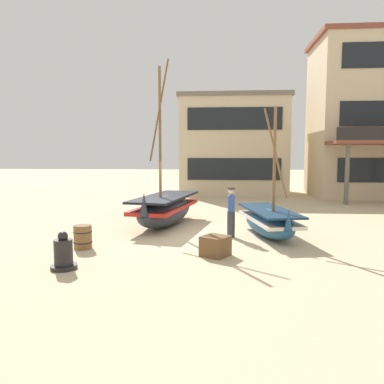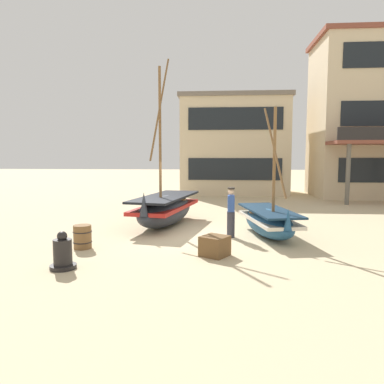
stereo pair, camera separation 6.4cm
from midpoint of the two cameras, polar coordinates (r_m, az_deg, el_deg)
The scene contains 8 objects.
ground_plane at distance 12.63m, azimuth -0.49°, elevation -6.78°, with size 120.00×120.00×0.00m, color #CCB78E.
fishing_boat_near_left at distance 12.68m, azimuth 11.85°, elevation -4.46°, with size 1.93×3.76×4.40m.
fishing_boat_centre_large at distance 14.34m, azimuth -4.34°, elevation -2.62°, with size 2.36×4.74×6.52m.
fisherman_by_hull at distance 12.22m, azimuth 6.03°, elevation -3.27°, with size 0.26×0.36×1.68m.
capstan_winch at distance 9.42m, azimuth -19.78°, elevation -9.21°, with size 0.63×0.63×0.93m.
wooden_barrel at distance 11.24m, azimuth -16.99°, elevation -6.78°, with size 0.56×0.56×0.70m.
cargo_crate at distance 10.03m, azimuth 3.52°, elevation -8.49°, with size 0.66×0.66×0.55m, color brown.
harbor_building_main at distance 27.10m, azimuth 6.38°, elevation 7.34°, with size 7.76×5.32×7.01m.
Camera 1 is at (0.99, -12.29, 2.74)m, focal length 33.84 mm.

